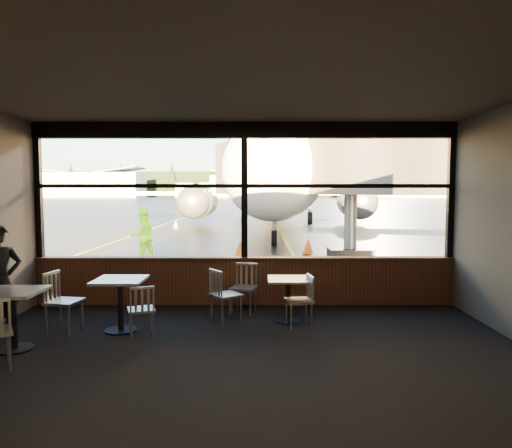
{
  "coord_description": "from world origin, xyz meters",
  "views": [
    {
      "loc": [
        0.24,
        -8.74,
        2.18
      ],
      "look_at": [
        0.22,
        1.0,
        1.5
      ],
      "focal_mm": 32.0,
      "sensor_mm": 36.0,
      "label": 1
    }
  ],
  "objects_px": {
    "airliner": "(277,142)",
    "cone_wing": "(176,224)",
    "cafe_table_left": "(14,320)",
    "ground_crew": "(143,236)",
    "chair_near_w": "(226,296)",
    "cafe_table_near": "(288,300)",
    "cone_nose": "(308,246)",
    "cafe_table_mid": "(121,305)",
    "chair_mid_w": "(64,302)",
    "chair_near_e": "(299,301)",
    "chair_near_n": "(244,288)",
    "chair_mid_s": "(141,310)",
    "jet_bridge": "(365,189)",
    "cone_extra": "(240,249)"
  },
  "relations": [
    {
      "from": "cone_extra",
      "to": "cafe_table_near",
      "type": "bearing_deg",
      "value": -82.11
    },
    {
      "from": "jet_bridge",
      "to": "cone_extra",
      "type": "distance_m",
      "value": 4.61
    },
    {
      "from": "chair_near_e",
      "to": "airliner",
      "type": "bearing_deg",
      "value": -10.54
    },
    {
      "from": "chair_near_w",
      "to": "chair_mid_w",
      "type": "xyz_separation_m",
      "value": [
        -2.47,
        -0.56,
        0.02
      ]
    },
    {
      "from": "cafe_table_mid",
      "to": "airliner",
      "type": "bearing_deg",
      "value": 81.65
    },
    {
      "from": "chair_near_n",
      "to": "cone_wing",
      "type": "xyz_separation_m",
      "value": [
        -4.67,
        19.39,
        -0.19
      ]
    },
    {
      "from": "cone_wing",
      "to": "ground_crew",
      "type": "bearing_deg",
      "value": -84.1
    },
    {
      "from": "chair_near_w",
      "to": "cone_nose",
      "type": "height_order",
      "value": "chair_near_w"
    },
    {
      "from": "chair_mid_s",
      "to": "chair_near_e",
      "type": "bearing_deg",
      "value": -9.46
    },
    {
      "from": "chair_mid_s",
      "to": "cafe_table_near",
      "type": "bearing_deg",
      "value": -1.28
    },
    {
      "from": "cafe_table_near",
      "to": "ground_crew",
      "type": "relative_size",
      "value": 0.44
    },
    {
      "from": "jet_bridge",
      "to": "cone_extra",
      "type": "relative_size",
      "value": 20.49
    },
    {
      "from": "cafe_table_near",
      "to": "cone_extra",
      "type": "bearing_deg",
      "value": 97.89
    },
    {
      "from": "cafe_table_left",
      "to": "ground_crew",
      "type": "bearing_deg",
      "value": 91.15
    },
    {
      "from": "chair_near_e",
      "to": "chair_near_n",
      "type": "xyz_separation_m",
      "value": [
        -0.91,
        0.89,
        0.02
      ]
    },
    {
      "from": "cafe_table_near",
      "to": "cafe_table_left",
      "type": "bearing_deg",
      "value": -160.33
    },
    {
      "from": "chair_near_n",
      "to": "chair_near_w",
      "type": "bearing_deg",
      "value": 81.12
    },
    {
      "from": "chair_near_e",
      "to": "ground_crew",
      "type": "relative_size",
      "value": 0.51
    },
    {
      "from": "cafe_table_mid",
      "to": "cafe_table_left",
      "type": "distance_m",
      "value": 1.49
    },
    {
      "from": "chair_near_n",
      "to": "cone_nose",
      "type": "relative_size",
      "value": 1.64
    },
    {
      "from": "cafe_table_left",
      "to": "cone_extra",
      "type": "relative_size",
      "value": 1.64
    },
    {
      "from": "cafe_table_mid",
      "to": "ground_crew",
      "type": "height_order",
      "value": "ground_crew"
    },
    {
      "from": "cafe_table_mid",
      "to": "chair_near_n",
      "type": "height_order",
      "value": "chair_near_n"
    },
    {
      "from": "chair_near_n",
      "to": "cafe_table_near",
      "type": "bearing_deg",
      "value": 158.02
    },
    {
      "from": "chair_near_w",
      "to": "cafe_table_near",
      "type": "bearing_deg",
      "value": 58.09
    },
    {
      "from": "cafe_table_near",
      "to": "ground_crew",
      "type": "height_order",
      "value": "ground_crew"
    },
    {
      "from": "cafe_table_mid",
      "to": "chair_near_w",
      "type": "relative_size",
      "value": 0.91
    },
    {
      "from": "cafe_table_near",
      "to": "cone_wing",
      "type": "distance_m",
      "value": 20.68
    },
    {
      "from": "chair_near_w",
      "to": "cone_extra",
      "type": "relative_size",
      "value": 1.8
    },
    {
      "from": "chair_near_e",
      "to": "chair_near_w",
      "type": "bearing_deg",
      "value": 68.31
    },
    {
      "from": "cone_nose",
      "to": "cone_wing",
      "type": "bearing_deg",
      "value": 120.65
    },
    {
      "from": "cafe_table_left",
      "to": "chair_mid_s",
      "type": "height_order",
      "value": "cafe_table_left"
    },
    {
      "from": "airliner",
      "to": "chair_near_w",
      "type": "distance_m",
      "value": 23.75
    },
    {
      "from": "cafe_table_left",
      "to": "chair_near_e",
      "type": "distance_m",
      "value": 4.16
    },
    {
      "from": "cafe_table_mid",
      "to": "chair_near_e",
      "type": "height_order",
      "value": "chair_near_e"
    },
    {
      "from": "jet_bridge",
      "to": "chair_mid_w",
      "type": "height_order",
      "value": "jet_bridge"
    },
    {
      "from": "cone_nose",
      "to": "cafe_table_mid",
      "type": "bearing_deg",
      "value": -113.45
    },
    {
      "from": "airliner",
      "to": "cafe_table_left",
      "type": "bearing_deg",
      "value": -97.86
    },
    {
      "from": "cone_nose",
      "to": "cone_extra",
      "type": "xyz_separation_m",
      "value": [
        -2.4,
        -0.64,
        -0.02
      ]
    },
    {
      "from": "cafe_table_near",
      "to": "jet_bridge",
      "type": "bearing_deg",
      "value": 67.04
    },
    {
      "from": "chair_near_n",
      "to": "chair_mid_s",
      "type": "bearing_deg",
      "value": 56.53
    },
    {
      "from": "cone_nose",
      "to": "ground_crew",
      "type": "bearing_deg",
      "value": -157.11
    },
    {
      "from": "cafe_table_left",
      "to": "cone_nose",
      "type": "relative_size",
      "value": 1.54
    },
    {
      "from": "cafe_table_mid",
      "to": "cone_extra",
      "type": "distance_m",
      "value": 8.62
    },
    {
      "from": "chair_mid_s",
      "to": "airliner",
      "type": "bearing_deg",
      "value": 62.59
    },
    {
      "from": "airliner",
      "to": "cone_wing",
      "type": "bearing_deg",
      "value": -150.37
    },
    {
      "from": "jet_bridge",
      "to": "cafe_table_near",
      "type": "relative_size",
      "value": 14.13
    },
    {
      "from": "ground_crew",
      "to": "cafe_table_near",
      "type": "bearing_deg",
      "value": 85.61
    },
    {
      "from": "cafe_table_near",
      "to": "chair_mid_w",
      "type": "xyz_separation_m",
      "value": [
        -3.5,
        -0.61,
        0.11
      ]
    },
    {
      "from": "chair_near_w",
      "to": "chair_near_n",
      "type": "height_order",
      "value": "chair_near_w"
    }
  ]
}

